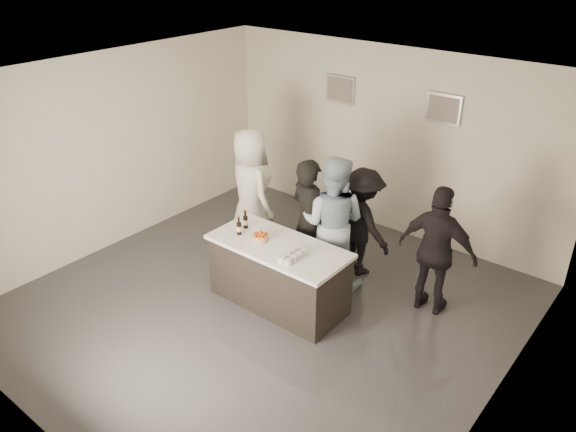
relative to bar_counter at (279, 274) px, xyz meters
The scene contains 19 objects.
floor 0.49m from the bar_counter, 120.76° to the right, with size 6.00×6.00×0.00m, color #3D3D42.
ceiling 2.56m from the bar_counter, 120.76° to the right, with size 6.00×6.00×0.00m, color white.
wall_back 3.02m from the bar_counter, 92.12° to the left, with size 6.00×0.04×3.00m, color beige.
wall_front 3.35m from the bar_counter, 91.88° to the right, with size 6.00×0.04×3.00m, color beige.
wall_left 3.28m from the bar_counter, behind, with size 0.04×6.00×3.00m, color beige.
wall_right 3.09m from the bar_counter, ahead, with size 0.04×6.00×3.00m, color beige.
picture_left 3.45m from the bar_counter, 109.77° to the left, with size 0.54×0.04×0.44m, color #B2B2B7.
picture_right 3.39m from the bar_counter, 74.11° to the left, with size 0.54×0.04×0.44m, color #B2B2B7.
bar_counter is the anchor object (origin of this frame).
cake 0.55m from the bar_counter, 164.37° to the right, with size 0.20×0.20×0.07m, color orange.
beer_bottle_a 0.87m from the bar_counter, behind, with size 0.07×0.07×0.26m, color black.
beer_bottle_b 0.83m from the bar_counter, 168.92° to the right, with size 0.07×0.07×0.26m, color black.
tumbler_cluster 0.62m from the bar_counter, 23.29° to the right, with size 0.19×0.40×0.08m, color orange.
candles 0.65m from the bar_counter, 136.05° to the right, with size 0.24×0.08×0.01m, color pink.
person_main_black 0.89m from the bar_counter, 95.90° to the left, with size 0.66×0.44×1.82m, color black.
person_main_blue 1.02m from the bar_counter, 73.79° to the left, with size 0.93×0.72×1.91m, color #98B2C7.
person_guest_left 1.71m from the bar_counter, 144.88° to the left, with size 0.94×0.61×1.93m, color white.
person_guest_right 2.06m from the bar_counter, 35.06° to the left, with size 1.03×0.43×1.76m, color black.
person_guest_back 1.47m from the bar_counter, 73.52° to the left, with size 1.04×0.60×1.61m, color black.
Camera 1 is at (4.12, -4.61, 4.48)m, focal length 35.00 mm.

